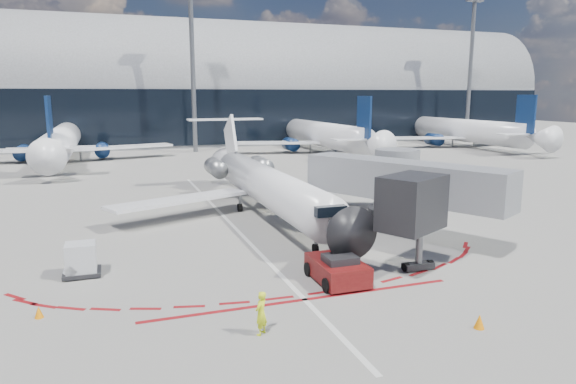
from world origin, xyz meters
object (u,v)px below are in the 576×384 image
object	(u,v)px
regional_jet	(263,183)
uld_container	(81,260)
ramp_worker	(261,313)
pushback_tug	(337,269)

from	to	relation	value
regional_jet	uld_container	size ratio (longest dim) A/B	15.94
regional_jet	ramp_worker	bearing A→B (deg)	-106.85
regional_jet	pushback_tug	world-z (taller)	regional_jet
ramp_worker	pushback_tug	bearing A→B (deg)	174.84
pushback_tug	uld_container	world-z (taller)	uld_container
pushback_tug	ramp_worker	distance (m)	6.36
pushback_tug	uld_container	xyz separation A→B (m)	(-11.38, 4.81, 0.20)
regional_jet	uld_container	xyz separation A→B (m)	(-12.08, -9.69, -1.51)
regional_jet	uld_container	world-z (taller)	regional_jet
regional_jet	ramp_worker	size ratio (longest dim) A/B	16.76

